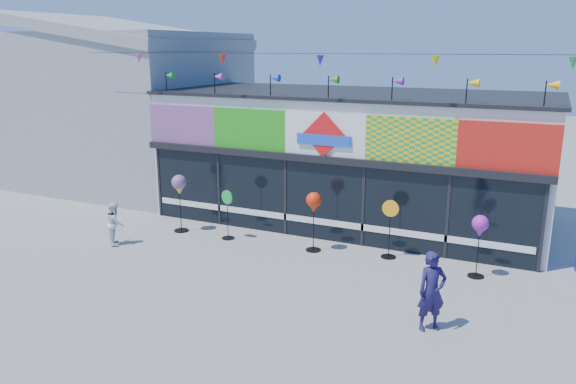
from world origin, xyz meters
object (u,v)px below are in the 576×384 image
Objects in this scene: spinner_3 at (390,228)px; spinner_4 at (480,228)px; spinner_1 at (228,213)px; spinner_2 at (314,204)px; adult_man at (432,291)px; child at (115,223)px; spinner_0 at (179,186)px.

spinner_3 is 1.01× the size of spinner_4.
spinner_1 is 2.72m from spinner_2.
spinner_4 is 3.21m from adult_man.
spinner_3 is (4.68, 0.49, 0.06)m from spinner_1.
child is (-9.64, -1.85, -0.65)m from spinner_4.
child is (-7.35, -2.23, -0.23)m from spinner_3.
spinner_2 is 1.03× the size of adult_man.
spinner_1 is 1.20× the size of child.
spinner_3 is (6.34, 0.49, -0.57)m from spinner_0.
spinner_2 is 1.06× the size of spinner_4.
spinner_2 reaches higher than spinner_3.
adult_man is (1.79, -3.52, -0.03)m from spinner_3.
child is (-5.32, -1.87, -0.72)m from spinner_2.
adult_man is 1.33× the size of child.
spinner_3 is at bearing 78.65° from adult_man.
spinner_3 is 0.98× the size of adult_man.
spinner_1 is 0.92× the size of spinner_3.
spinner_2 reaches higher than adult_man.
spinner_3 reaches higher than spinner_1.
spinner_3 is 1.30× the size of child.
spinner_0 is 1.11× the size of spinner_3.
spinner_3 is 2.36m from spinner_4.
spinner_0 is 1.78m from spinner_1.
spinner_2 is at bearing 2.78° from spinner_1.
spinner_4 is at bearing 42.56° from adult_man.
spinner_4 is 9.84m from child.
spinner_0 reaches higher than spinner_4.
spinner_0 is at bearing 121.34° from adult_man.
spinner_1 is 7.00m from spinner_4.
spinner_3 is at bearing -113.41° from child.
adult_man reaches higher than spinner_3.
spinner_3 is at bearing 10.21° from spinner_2.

